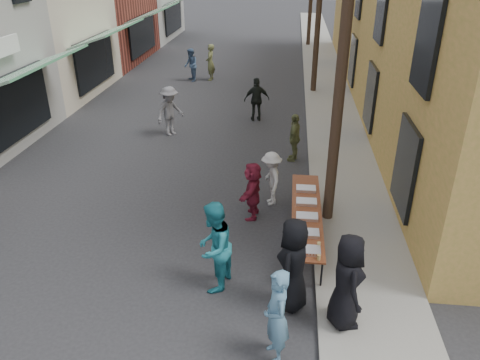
% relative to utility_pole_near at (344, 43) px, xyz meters
% --- Properties ---
extents(ground, '(120.00, 120.00, 0.00)m').
position_rel_utility_pole_near_xyz_m(ground, '(-4.30, -3.00, -4.50)').
color(ground, '#28282B').
rests_on(ground, ground).
extents(sidewalk, '(2.20, 60.00, 0.10)m').
position_rel_utility_pole_near_xyz_m(sidewalk, '(0.70, 12.00, -4.45)').
color(sidewalk, gray).
rests_on(sidewalk, ground).
extents(utility_pole_near, '(0.26, 0.26, 9.00)m').
position_rel_utility_pole_near_xyz_m(utility_pole_near, '(0.00, 0.00, 0.00)').
color(utility_pole_near, '#2D2116').
rests_on(utility_pole_near, ground).
extents(serving_table, '(0.70, 4.00, 0.75)m').
position_rel_utility_pole_near_xyz_m(serving_table, '(-0.59, -0.93, -3.79)').
color(serving_table, '#5F2416').
rests_on(serving_table, ground).
extents(catering_tray_sausage, '(0.50, 0.33, 0.08)m').
position_rel_utility_pole_near_xyz_m(catering_tray_sausage, '(-0.59, -2.58, -3.71)').
color(catering_tray_sausage, maroon).
rests_on(catering_tray_sausage, serving_table).
extents(catering_tray_foil_b, '(0.50, 0.33, 0.08)m').
position_rel_utility_pole_near_xyz_m(catering_tray_foil_b, '(-0.59, -1.93, -3.71)').
color(catering_tray_foil_b, '#B2B2B7').
rests_on(catering_tray_foil_b, serving_table).
extents(catering_tray_buns, '(0.50, 0.33, 0.08)m').
position_rel_utility_pole_near_xyz_m(catering_tray_buns, '(-0.59, -1.23, -3.71)').
color(catering_tray_buns, tan).
rests_on(catering_tray_buns, serving_table).
extents(catering_tray_foil_d, '(0.50, 0.33, 0.08)m').
position_rel_utility_pole_near_xyz_m(catering_tray_foil_d, '(-0.59, -0.53, -3.71)').
color(catering_tray_foil_d, '#B2B2B7').
rests_on(catering_tray_foil_d, serving_table).
extents(catering_tray_buns_end, '(0.50, 0.33, 0.08)m').
position_rel_utility_pole_near_xyz_m(catering_tray_buns_end, '(-0.59, 0.17, -3.71)').
color(catering_tray_buns_end, tan).
rests_on(catering_tray_buns_end, serving_table).
extents(condiment_jar_a, '(0.07, 0.07, 0.08)m').
position_rel_utility_pole_near_xyz_m(condiment_jar_a, '(-0.81, -2.88, -3.71)').
color(condiment_jar_a, '#A57F26').
rests_on(condiment_jar_a, serving_table).
extents(condiment_jar_b, '(0.07, 0.07, 0.08)m').
position_rel_utility_pole_near_xyz_m(condiment_jar_b, '(-0.81, -2.78, -3.71)').
color(condiment_jar_b, '#A57F26').
rests_on(condiment_jar_b, serving_table).
extents(condiment_jar_c, '(0.07, 0.07, 0.08)m').
position_rel_utility_pole_near_xyz_m(condiment_jar_c, '(-0.81, -2.68, -3.71)').
color(condiment_jar_c, '#A57F26').
rests_on(condiment_jar_c, serving_table).
extents(cup_stack, '(0.08, 0.08, 0.12)m').
position_rel_utility_pole_near_xyz_m(cup_stack, '(-0.39, -2.83, -3.69)').
color(cup_stack, tan).
rests_on(cup_stack, serving_table).
extents(guest_front_a, '(0.91, 1.10, 1.94)m').
position_rel_utility_pole_near_xyz_m(guest_front_a, '(-0.90, -3.33, -3.53)').
color(guest_front_a, black).
rests_on(guest_front_a, ground).
extents(guest_front_b, '(0.59, 0.75, 1.79)m').
position_rel_utility_pole_near_xyz_m(guest_front_b, '(-1.17, -4.69, -3.60)').
color(guest_front_b, '#5483A3').
rests_on(guest_front_b, ground).
extents(guest_front_c, '(0.93, 1.09, 1.97)m').
position_rel_utility_pole_near_xyz_m(guest_front_c, '(-2.50, -2.95, -3.52)').
color(guest_front_c, teal).
rests_on(guest_front_c, ground).
extents(guest_front_d, '(0.78, 1.09, 1.52)m').
position_rel_utility_pole_near_xyz_m(guest_front_d, '(-1.52, 0.73, -3.74)').
color(guest_front_d, beige).
rests_on(guest_front_d, ground).
extents(guest_front_e, '(0.60, 1.00, 1.60)m').
position_rel_utility_pole_near_xyz_m(guest_front_e, '(-0.90, 3.77, -3.70)').
color(guest_front_e, '#636B3E').
rests_on(guest_front_e, ground).
extents(guest_queue_back, '(0.58, 1.46, 1.54)m').
position_rel_utility_pole_near_xyz_m(guest_queue_back, '(-1.96, -0.03, -3.73)').
color(guest_queue_back, maroon).
rests_on(guest_queue_back, ground).
extents(server, '(0.77, 1.02, 1.88)m').
position_rel_utility_pole_near_xyz_m(server, '(0.05, -3.82, -3.46)').
color(server, black).
rests_on(server, sidewalk).
extents(passerby_left, '(1.25, 1.37, 1.85)m').
position_rel_utility_pole_near_xyz_m(passerby_left, '(-5.51, 5.61, -3.57)').
color(passerby_left, slate).
rests_on(passerby_left, ground).
extents(passerby_mid, '(1.10, 0.67, 1.75)m').
position_rel_utility_pole_near_xyz_m(passerby_mid, '(-2.44, 7.61, -3.62)').
color(passerby_mid, black).
rests_on(passerby_mid, ground).
extents(passerby_right, '(0.47, 0.70, 1.87)m').
position_rel_utility_pole_near_xyz_m(passerby_right, '(-5.36, 13.79, -3.57)').
color(passerby_right, olive).
rests_on(passerby_right, ground).
extents(passerby_far, '(0.92, 1.01, 1.69)m').
position_rel_utility_pole_near_xyz_m(passerby_far, '(-6.34, 13.47, -3.66)').
color(passerby_far, '#466187').
rests_on(passerby_far, ground).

